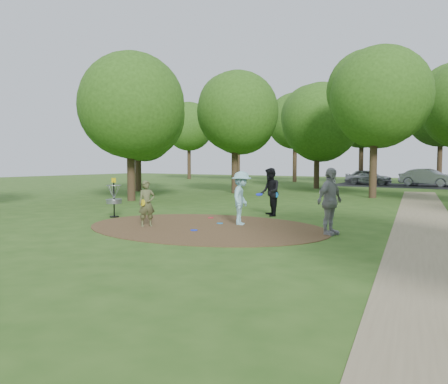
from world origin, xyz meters
The scene contains 15 objects.
ground centered at (0.00, 0.00, 0.00)m, with size 100.00×100.00×0.00m, color #2D5119.
dirt_clearing centered at (0.00, 0.00, 0.01)m, with size 8.40×8.40×0.02m, color #47301C.
footpath centered at (6.50, 2.00, 0.01)m, with size 2.00×40.00×0.01m, color #8C7A5B.
parking_lot centered at (2.00, 30.00, 0.00)m, with size 14.00×8.00×0.01m, color black.
player_observer_with_disc centered at (-1.72, -0.93, 0.78)m, with size 0.62×0.68×1.55m.
player_throwing_with_disc centered at (0.79, 1.05, 0.92)m, with size 1.30×1.35×1.85m.
player_walking_with_disc centered at (0.55, 3.82, 0.96)m, with size 1.14×1.19×1.93m.
player_waiting_with_disc centered at (4.00, 0.67, 1.00)m, with size 0.76×1.25×2.00m.
disc_ground_cyan centered at (0.03, 0.87, 0.03)m, with size 0.22×0.22×0.02m, color #187BC0.
disc_ground_blue centered at (0.16, -0.87, 0.03)m, with size 0.22×0.22×0.02m, color #0D27EC.
disc_ground_red centered at (-1.06, 1.96, 0.03)m, with size 0.22×0.22×0.02m, color red.
car_left centered at (-1.84, 30.21, 0.72)m, with size 1.69×4.21×1.43m, color #9D9FA4.
car_right centered at (3.30, 30.21, 0.77)m, with size 1.64×4.69×1.55m, color #9D9EA4.
disc_golf_basket centered at (-4.50, 0.30, 0.87)m, with size 0.63×0.63×1.54m.
tree_ring centered at (1.91, 9.04, 5.28)m, with size 37.33×45.85×9.16m.
Camera 1 is at (8.06, -11.92, 2.18)m, focal length 35.00 mm.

